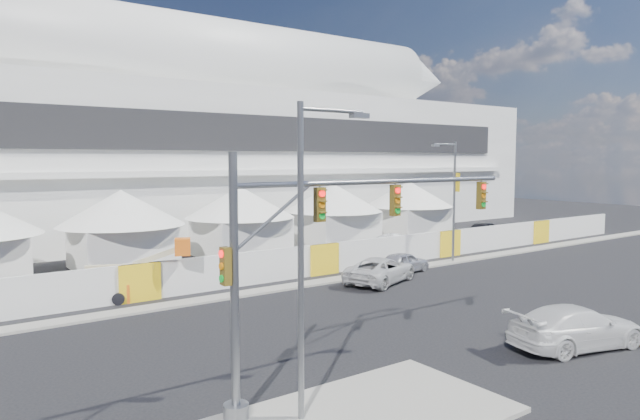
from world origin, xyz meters
TOP-DOWN VIEW (x-y plane):
  - ground at (0.00, 0.00)m, footprint 160.00×160.00m
  - far_curb at (20.00, 12.50)m, footprint 80.00×1.20m
  - stadium at (8.71, 41.50)m, footprint 80.00×24.80m
  - tent_row at (0.50, 24.00)m, footprint 53.40×8.40m
  - hoarding_fence at (6.00, 14.50)m, footprint 70.00×0.25m
  - scaffold_tower at (46.00, 36.00)m, footprint 4.40×4.40m
  - sedan_silver at (10.52, 11.76)m, footprint 2.34×4.37m
  - pickup_curb at (7.33, 10.42)m, footprint 4.45×6.16m
  - pickup_near at (5.60, -3.09)m, footprint 3.67×6.19m
  - lot_car_a at (15.77, 17.66)m, footprint 4.02×4.67m
  - lot_car_b at (28.53, 19.21)m, footprint 2.36×4.89m
  - traffic_mast at (-5.90, -1.00)m, footprint 11.63×0.73m
  - streetlight_median at (-6.64, -2.08)m, footprint 2.45×0.25m
  - streetlight_curb at (16.02, 12.50)m, footprint 2.58×0.58m
  - boom_lift at (-7.20, 15.50)m, footprint 6.63×2.61m

SIDE VIEW (x-z plane):
  - ground at x=0.00m, z-range 0.00..0.00m
  - far_curb at x=20.00m, z-range 0.00..0.12m
  - sedan_silver at x=10.52m, z-range 0.00..1.41m
  - lot_car_a at x=15.77m, z-range 0.00..1.52m
  - pickup_curb at x=7.33m, z-range 0.00..1.56m
  - lot_car_b at x=28.53m, z-range 0.00..1.61m
  - pickup_near at x=5.60m, z-range 0.00..1.68m
  - boom_lift at x=-7.20m, z-range -0.75..2.49m
  - hoarding_fence at x=6.00m, z-range 0.00..2.00m
  - tent_row at x=0.50m, z-range 0.45..5.85m
  - traffic_mast at x=-5.90m, z-range 0.65..8.16m
  - streetlight_curb at x=16.02m, z-range 0.70..9.41m
  - streetlight_median at x=-6.64m, z-range 0.81..9.67m
  - scaffold_tower at x=46.00m, z-range 0.00..12.00m
  - stadium at x=8.71m, z-range -1.54..20.44m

